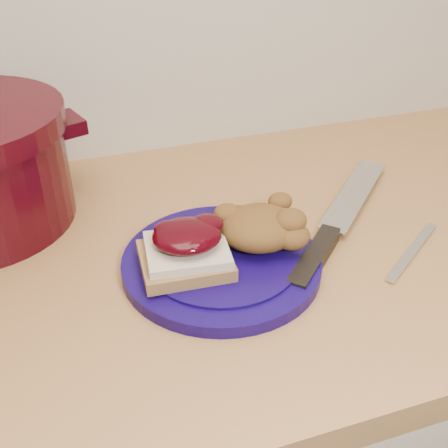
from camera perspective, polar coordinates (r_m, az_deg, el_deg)
name	(u,v)px	position (r m, az deg, el deg)	size (l,w,h in m)	color
plate	(221,263)	(0.68, -0.26, -4.01)	(0.24, 0.24, 0.02)	#100549
sandwich	(186,249)	(0.64, -3.86, -2.52)	(0.11, 0.10, 0.05)	olive
stuffing_mound	(259,228)	(0.68, 3.62, -0.39)	(0.10, 0.08, 0.05)	brown
chef_knife	(326,239)	(0.73, 10.35, -1.54)	(0.27, 0.27, 0.02)	black
butter_knife	(412,251)	(0.74, 18.60, -2.59)	(0.15, 0.01, 0.00)	silver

